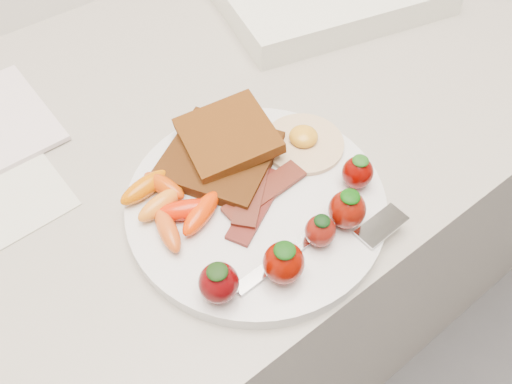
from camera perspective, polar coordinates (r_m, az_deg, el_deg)
counter at (r=0.99m, az=-5.88°, el=-10.97°), size 2.00×0.60×0.90m
plate at (r=0.52m, az=-0.00°, el=-1.26°), size 0.27×0.27×0.02m
toast_lower at (r=0.54m, az=-4.16°, el=4.02°), size 0.15×0.15×0.01m
toast_upper at (r=0.55m, az=-3.27°, el=6.48°), size 0.11×0.11×0.02m
fried_egg at (r=0.56m, az=5.44°, el=5.77°), size 0.12×0.12×0.02m
bacon_strips at (r=0.51m, az=0.24°, el=-0.30°), size 0.11×0.09×0.01m
baby_carrots at (r=0.51m, az=-9.65°, el=-1.44°), size 0.09×0.11×0.02m
strawberries at (r=0.47m, az=5.41°, el=-4.76°), size 0.22×0.07×0.05m
fork at (r=0.49m, az=8.81°, el=-5.33°), size 0.18×0.05×0.00m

